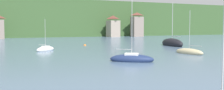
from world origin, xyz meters
name	(u,v)px	position (x,y,z in m)	size (l,w,h in m)	color
shore_building_central	(113,27)	(32.91, 118.82, 4.33)	(4.46, 5.63, 8.93)	gray
shore_building_eastcentral	(137,25)	(43.88, 118.02, 5.07)	(4.90, 3.96, 10.43)	gray
sailboat_mid_0	(132,59)	(3.70, 47.13, 0.33)	(5.55, 4.67, 8.24)	navy
sailboat_mid_3	(189,52)	(16.40, 51.56, 0.28)	(2.32, 5.50, 7.26)	#CCBC8E
sailboat_far_4	(172,43)	(24.56, 67.01, 0.54)	(3.84, 8.73, 10.33)	black
sailboat_far_8	(45,49)	(-3.73, 66.03, 0.29)	(4.17, 3.79, 6.06)	white
mooring_buoy_near	(85,45)	(6.80, 75.87, 0.00)	(0.58, 0.58, 0.58)	orange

